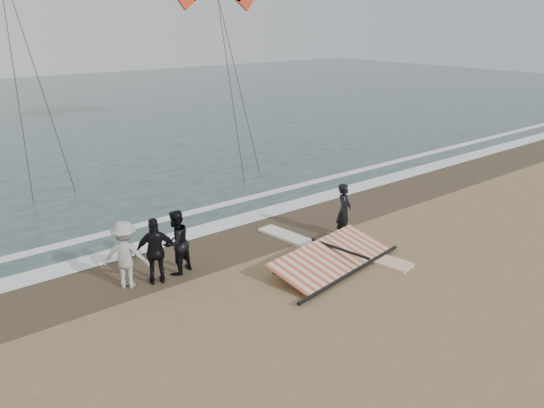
{
  "coord_description": "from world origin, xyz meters",
  "views": [
    {
      "loc": [
        -9.65,
        -8.15,
        6.63
      ],
      "look_at": [
        -0.7,
        3.0,
        1.6
      ],
      "focal_mm": 35.0,
      "sensor_mm": 36.0,
      "label": 1
    }
  ],
  "objects_px": {
    "board_cream": "(290,237)",
    "board_white": "(372,257)",
    "sail_rig": "(327,259)",
    "man_main": "(344,211)"
  },
  "relations": [
    {
      "from": "man_main",
      "to": "sail_rig",
      "type": "relative_size",
      "value": 0.39
    },
    {
      "from": "sail_rig",
      "to": "man_main",
      "type": "bearing_deg",
      "value": 32.19
    },
    {
      "from": "board_white",
      "to": "sail_rig",
      "type": "distance_m",
      "value": 1.44
    },
    {
      "from": "man_main",
      "to": "sail_rig",
      "type": "distance_m",
      "value": 2.3
    },
    {
      "from": "man_main",
      "to": "board_cream",
      "type": "height_order",
      "value": "man_main"
    },
    {
      "from": "board_cream",
      "to": "sail_rig",
      "type": "bearing_deg",
      "value": -107.85
    },
    {
      "from": "man_main",
      "to": "board_white",
      "type": "height_order",
      "value": "man_main"
    },
    {
      "from": "man_main",
      "to": "board_cream",
      "type": "bearing_deg",
      "value": 120.0
    },
    {
      "from": "board_white",
      "to": "board_cream",
      "type": "xyz_separation_m",
      "value": [
        -0.91,
        2.63,
        0.0
      ]
    },
    {
      "from": "board_cream",
      "to": "board_white",
      "type": "bearing_deg",
      "value": -77.36
    }
  ]
}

